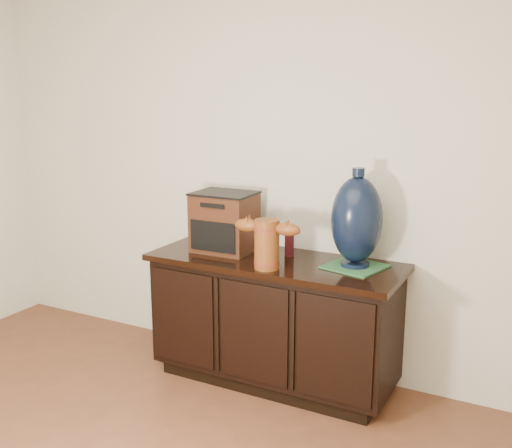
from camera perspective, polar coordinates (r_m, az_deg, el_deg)
The scene contains 6 objects.
sideboard at distance 3.53m, azimuth 1.74°, elevation -9.10°, with size 1.46×0.56×0.75m.
terracotta_vessel at distance 3.20m, azimuth 1.04°, elevation -1.65°, with size 0.38×0.15×0.27m.
tv_radio at distance 3.55m, azimuth -3.02°, elevation 0.21°, with size 0.36×0.29×0.35m.
green_mat at distance 3.31m, azimuth 9.39°, elevation -4.01°, with size 0.29×0.29×0.01m, color #2A5F33.
lamp_base at distance 3.24m, azimuth 9.56°, elevation 0.36°, with size 0.33×0.33×0.53m.
spray_can at distance 3.47m, azimuth 3.20°, elevation -1.77°, with size 0.05×0.05×0.16m.
Camera 1 is at (1.43, -0.72, 1.72)m, focal length 42.00 mm.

